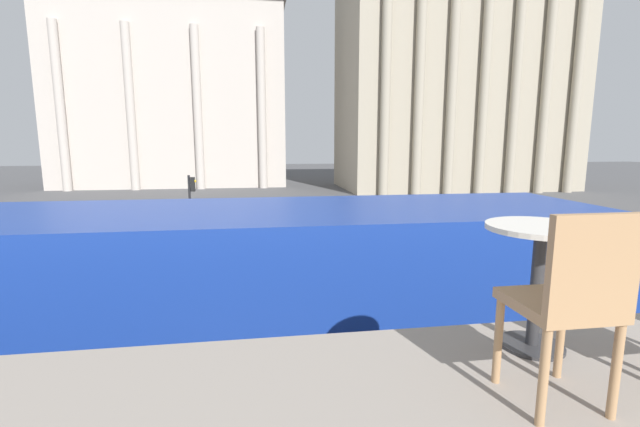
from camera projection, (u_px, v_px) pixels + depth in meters
double_decker_bus at (186, 345)px, 5.69m from camera, size 11.25×2.71×4.09m
cafe_dining_table at (539, 259)px, 2.43m from camera, size 0.60×0.60×0.73m
cafe_chair_0 at (570, 299)px, 1.86m from camera, size 0.40×0.40×0.91m
plaza_building_left at (175, 98)px, 50.63m from camera, size 25.91×13.27×20.43m
plaza_building_right at (454, 84)px, 46.42m from camera, size 24.69×13.43×22.55m
traffic_light_near at (328, 229)px, 14.09m from camera, size 0.42×0.24×3.22m
traffic_light_mid at (191, 198)px, 21.17m from camera, size 0.42×0.24×3.38m
pedestrian_white at (487, 240)px, 17.47m from camera, size 0.32×0.32×1.78m
pedestrian_yellow at (339, 248)px, 16.40m from camera, size 0.32×0.32×1.68m
pedestrian_grey at (461, 257)px, 15.18m from camera, size 0.32×0.32×1.61m
pedestrian_blue at (265, 230)px, 19.92m from camera, size 0.32×0.32×1.65m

